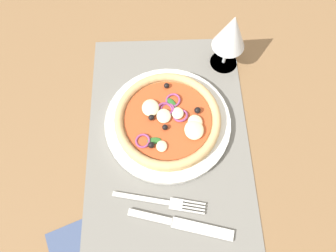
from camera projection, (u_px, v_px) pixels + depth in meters
ground_plane at (168, 137)px, 68.26cm from camera, size 190.00×140.00×2.40cm
placemat at (168, 134)px, 66.99cm from camera, size 49.95×33.62×0.40cm
plate at (169, 123)px, 67.09cm from camera, size 26.55×26.55×1.43cm
pizza at (170, 119)px, 65.42cm from camera, size 22.06×22.06×2.66cm
fork at (164, 202)px, 60.60cm from camera, size 5.01×17.95×0.44cm
knife at (181, 224)px, 58.88cm from camera, size 6.63×19.77×0.62cm
wine_glass at (231, 34)px, 65.71cm from camera, size 7.20×7.20×14.90cm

